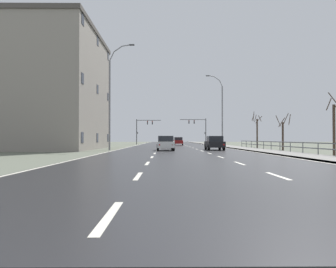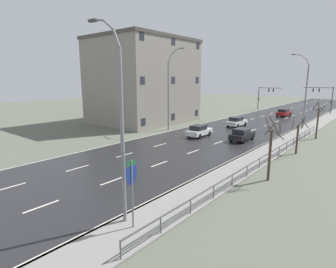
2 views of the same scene
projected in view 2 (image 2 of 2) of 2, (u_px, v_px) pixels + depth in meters
ground_plane at (259, 122)px, 48.47m from camera, size 160.00×160.00×0.12m
road_asphalt_strip at (280, 115)px, 57.54m from camera, size 14.00×120.00×0.03m
sidewalk_right at (325, 119)px, 52.29m from camera, size 3.00×120.00×0.12m
guardrail at (270, 155)px, 24.83m from camera, size 0.07×35.97×1.00m
street_lamp_foreground at (120, 127)px, 13.54m from camera, size 2.30×0.24×10.54m
street_lamp_midground at (305, 92)px, 41.51m from camera, size 2.68×0.24×11.36m
street_lamp_left_bank at (169, 92)px, 39.50m from camera, size 2.83×0.24×11.80m
highway_sign at (132, 186)px, 13.40m from camera, size 0.09×0.68×3.68m
traffic_signal_right at (324, 95)px, 59.51m from camera, size 6.06×0.36×5.94m
traffic_signal_left at (264, 94)px, 66.53m from camera, size 5.54×0.36×5.70m
car_mid_centre at (242, 134)px, 33.50m from camera, size 1.84×4.10×1.57m
car_distant at (284, 113)px, 55.37m from camera, size 2.03×4.20×1.57m
car_near_right at (199, 131)px, 35.93m from camera, size 1.94×4.15×1.57m
car_far_right at (237, 122)px, 43.68m from camera, size 1.99×4.18×1.57m
brick_building at (143, 81)px, 47.81m from camera, size 13.69×16.75×14.43m
bare_tree_near at (271, 151)px, 20.05m from camera, size 1.51×1.78×4.97m
bare_tree_mid at (298, 136)px, 27.44m from camera, size 1.44×1.50×3.97m
bare_tree_far at (318, 121)px, 34.38m from camera, size 1.46×1.48×4.98m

